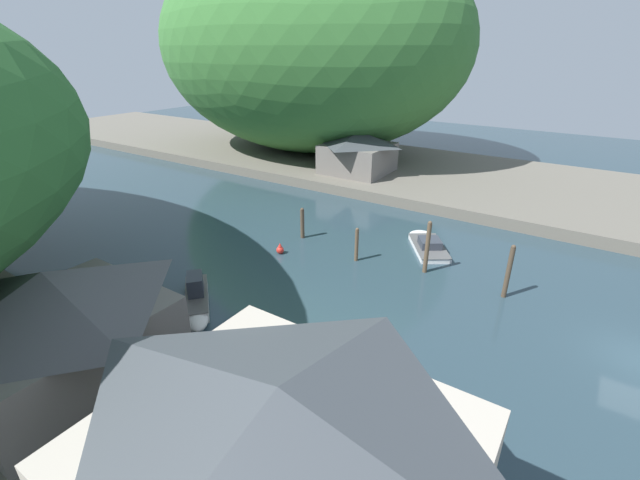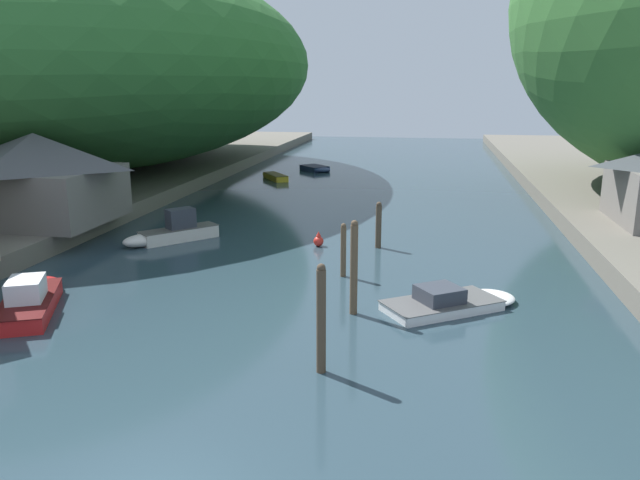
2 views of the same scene
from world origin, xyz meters
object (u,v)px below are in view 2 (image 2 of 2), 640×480
object	(u,v)px
boathouse_shed	(37,176)
boat_far_right_bank	(273,176)
boat_cabin_cruiser	(171,232)
boat_small_dinghy	(453,301)
channel_buoy_near	(319,240)
boat_white_cruiser	(31,298)
boat_yellow_tender	(317,169)

from	to	relation	value
boathouse_shed	boat_far_right_bank	distance (m)	26.20
boat_cabin_cruiser	boat_small_dinghy	world-z (taller)	boat_cabin_cruiser
boat_small_dinghy	channel_buoy_near	bearing A→B (deg)	-175.45
boat_white_cruiser	boat_small_dinghy	size ratio (longest dim) A/B	1.08
boat_yellow_tender	channel_buoy_near	world-z (taller)	channel_buoy_near
boathouse_shed	boat_white_cruiser	bearing A→B (deg)	-58.67
boat_far_right_bank	channel_buoy_near	bearing A→B (deg)	-104.63
boat_far_right_bank	boat_white_cruiser	world-z (taller)	boat_white_cruiser
boat_yellow_tender	channel_buoy_near	xyz separation A→B (m)	(5.50, -29.78, 0.07)
boat_far_right_bank	channel_buoy_near	distance (m)	25.36
boat_white_cruiser	boat_small_dinghy	distance (m)	16.75
channel_buoy_near	boat_white_cruiser	bearing A→B (deg)	-129.35
channel_buoy_near	boat_far_right_bank	bearing A→B (deg)	109.78
boat_small_dinghy	boat_yellow_tender	bearing A→B (deg)	163.82
boat_small_dinghy	boathouse_shed	bearing A→B (deg)	-142.64
boat_small_dinghy	channel_buoy_near	world-z (taller)	boat_small_dinghy
boat_yellow_tender	boat_cabin_cruiser	bearing A→B (deg)	41.41
boathouse_shed	boat_cabin_cruiser	distance (m)	8.17
boathouse_shed	boat_small_dinghy	world-z (taller)	boathouse_shed
channel_buoy_near	boat_small_dinghy	bearing A→B (deg)	-51.31
boat_cabin_cruiser	boat_white_cruiser	bearing A→B (deg)	125.95
boat_white_cruiser	channel_buoy_near	bearing A→B (deg)	26.43
boat_cabin_cruiser	boat_small_dinghy	xyz separation A→B (m)	(15.38, -8.25, -0.25)
boathouse_shed	boat_cabin_cruiser	xyz separation A→B (m)	(7.54, 0.59, -3.09)
boat_yellow_tender	boat_small_dinghy	bearing A→B (deg)	64.85
boat_white_cruiser	boathouse_shed	bearing A→B (deg)	97.11
boat_cabin_cruiser	boat_far_right_bank	world-z (taller)	boat_cabin_cruiser
boat_cabin_cruiser	channel_buoy_near	size ratio (longest dim) A/B	5.94
boathouse_shed	boat_small_dinghy	distance (m)	24.40
boat_cabin_cruiser	boat_small_dinghy	distance (m)	17.46
boat_white_cruiser	boat_small_dinghy	bearing A→B (deg)	-14.28
boat_far_right_bank	boat_small_dinghy	distance (m)	36.11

